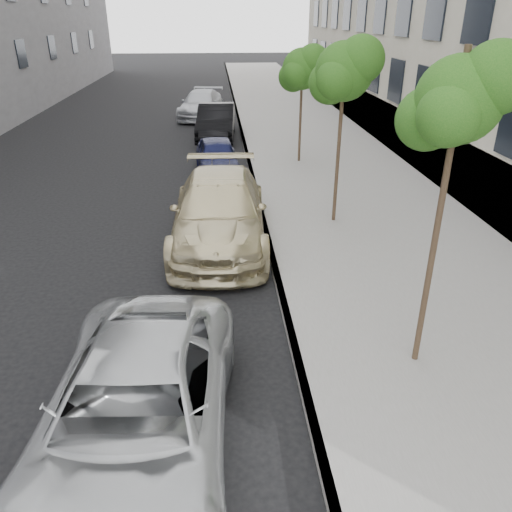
{
  "coord_description": "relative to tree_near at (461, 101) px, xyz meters",
  "views": [
    {
      "loc": [
        -0.1,
        -5.27,
        5.52
      ],
      "look_at": [
        0.55,
        2.97,
        1.5
      ],
      "focal_mm": 35.0,
      "sensor_mm": 36.0,
      "label": 1
    }
  ],
  "objects": [
    {
      "name": "tree_far",
      "position": [
        0.0,
        13.0,
        -0.79
      ],
      "size": [
        1.83,
        1.63,
        4.43
      ],
      "color": "#38281C",
      "rests_on": "sidewalk"
    },
    {
      "name": "sidewalk",
      "position": [
        1.07,
        22.5,
        -4.39
      ],
      "size": [
        6.4,
        72.0,
        0.14
      ],
      "primitive_type": "cube",
      "color": "gray",
      "rests_on": "ground"
    },
    {
      "name": "tree_mid",
      "position": [
        0.0,
        6.5,
        -0.25
      ],
      "size": [
        1.81,
        1.61,
        4.96
      ],
      "color": "#38281C",
      "rests_on": "sidewalk"
    },
    {
      "name": "tree_near",
      "position": [
        0.0,
        0.0,
        0.0
      ],
      "size": [
        1.58,
        1.38,
        5.11
      ],
      "color": "#38281C",
      "rests_on": "sidewalk"
    },
    {
      "name": "ground",
      "position": [
        -3.23,
        -1.5,
        -4.46
      ],
      "size": [
        160.0,
        160.0,
        0.0
      ],
      "primitive_type": "plane",
      "color": "black",
      "rests_on": "ground"
    },
    {
      "name": "curb",
      "position": [
        -2.05,
        22.5,
        -4.39
      ],
      "size": [
        0.15,
        72.0,
        0.14
      ],
      "primitive_type": "cube",
      "color": "#9E9B93",
      "rests_on": "ground"
    },
    {
      "name": "sedan_rear",
      "position": [
        -4.17,
        23.57,
        -3.7
      ],
      "size": [
        2.96,
        5.46,
        1.5
      ],
      "primitive_type": "imported",
      "rotation": [
        0.0,
        0.0,
        -0.17
      ],
      "color": "#ADB0B6",
      "rests_on": "ground"
    },
    {
      "name": "sedan_blue",
      "position": [
        -3.33,
        11.89,
        -3.79
      ],
      "size": [
        1.85,
        4.01,
        1.33
      ],
      "primitive_type": "imported",
      "rotation": [
        0.0,
        0.0,
        0.07
      ],
      "color": "#101437",
      "rests_on": "ground"
    },
    {
      "name": "sedan_black",
      "position": [
        -3.33,
        17.93,
        -3.65
      ],
      "size": [
        2.0,
        4.99,
        1.61
      ],
      "primitive_type": "imported",
      "rotation": [
        0.0,
        0.0,
        -0.06
      ],
      "color": "black",
      "rests_on": "ground"
    },
    {
      "name": "suv",
      "position": [
        -3.33,
        5.56,
        -3.59
      ],
      "size": [
        2.64,
        6.04,
        1.73
      ],
      "primitive_type": "imported",
      "rotation": [
        0.0,
        0.0,
        -0.04
      ],
      "color": "beige",
      "rests_on": "ground"
    },
    {
      "name": "minivan",
      "position": [
        -4.52,
        -1.63,
        -3.71
      ],
      "size": [
        2.83,
        5.54,
        1.5
      ],
      "primitive_type": "imported",
      "rotation": [
        0.0,
        0.0,
        -0.06
      ],
      "color": "#B0B3B5",
      "rests_on": "ground"
    }
  ]
}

